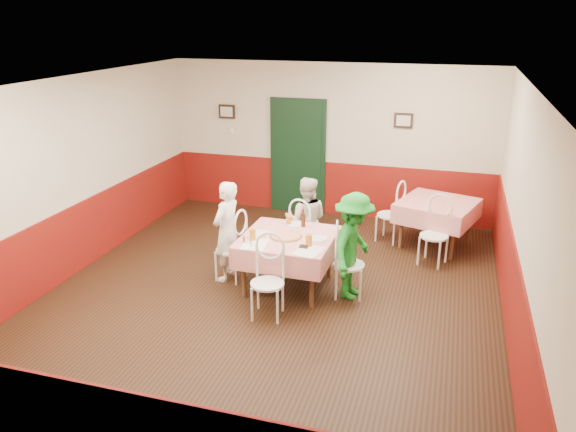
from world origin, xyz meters
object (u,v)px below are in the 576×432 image
(second_table, at_px, (436,224))
(chair_second_b, at_px, (434,236))
(chair_far, at_px, (305,235))
(glass_a, at_px, (253,235))
(chair_left, at_px, (231,250))
(chair_second_a, at_px, (390,215))
(main_table, at_px, (288,262))
(chair_right, at_px, (349,265))
(diner_left, at_px, (227,231))
(diner_right, at_px, (353,246))
(glass_b, at_px, (309,240))
(pizza, at_px, (286,236))
(beer_bottle, at_px, (303,219))
(glass_c, at_px, (289,220))
(wallet, at_px, (304,247))
(diner_far, at_px, (306,220))
(chair_near, at_px, (267,284))

(second_table, relative_size, chair_second_b, 1.24)
(chair_far, distance_m, glass_a, 1.26)
(chair_left, relative_size, chair_second_a, 1.00)
(main_table, xyz_separation_m, second_table, (1.88, 2.11, 0.00))
(chair_second_a, relative_size, chair_second_b, 1.00)
(chair_right, relative_size, diner_left, 0.62)
(chair_second_a, relative_size, diner_left, 0.62)
(main_table, bearing_deg, diner_right, -0.96)
(chair_far, distance_m, glass_b, 1.21)
(glass_a, bearing_deg, chair_left, 146.98)
(chair_right, distance_m, glass_b, 0.67)
(chair_far, bearing_deg, pizza, 101.74)
(main_table, height_order, glass_b, glass_b)
(beer_bottle, distance_m, diner_right, 0.92)
(chair_left, distance_m, chair_far, 1.20)
(glass_c, height_order, wallet, glass_c)
(chair_right, distance_m, chair_second_a, 2.15)
(chair_second_b, relative_size, diner_right, 0.62)
(beer_bottle, height_order, diner_far, diner_far)
(chair_far, distance_m, chair_second_a, 1.69)
(chair_left, distance_m, beer_bottle, 1.12)
(glass_b, height_order, wallet, glass_b)
(glass_b, bearing_deg, glass_c, 125.10)
(pizza, height_order, diner_far, diner_far)
(main_table, bearing_deg, chair_far, 89.04)
(chair_left, height_order, wallet, chair_left)
(chair_right, height_order, chair_near, same)
(glass_a, distance_m, wallet, 0.72)
(chair_second_b, relative_size, glass_a, 5.96)
(chair_second_a, relative_size, diner_far, 0.67)
(chair_second_a, distance_m, diner_far, 1.66)
(second_table, distance_m, wallet, 2.92)
(chair_near, bearing_deg, wallet, 53.72)
(chair_second_b, height_order, glass_b, glass_b)
(chair_right, bearing_deg, glass_b, 105.47)
(glass_c, bearing_deg, glass_a, -113.05)
(diner_left, bearing_deg, second_table, 140.12)
(chair_near, bearing_deg, glass_c, 88.88)
(second_table, xyz_separation_m, glass_a, (-2.29, -2.38, 0.46))
(diner_right, bearing_deg, main_table, 98.14)
(main_table, relative_size, chair_near, 1.36)
(main_table, bearing_deg, chair_right, -0.96)
(main_table, relative_size, wallet, 11.09)
(chair_second_b, bearing_deg, diner_far, -148.68)
(chair_second_a, height_order, beer_bottle, beer_bottle)
(diner_far, bearing_deg, glass_b, 95.85)
(second_table, xyz_separation_m, glass_b, (-1.53, -2.36, 0.46))
(chair_left, xyz_separation_m, chair_right, (1.70, -0.03, 0.00))
(chair_second_b, distance_m, glass_a, 2.84)
(diner_left, relative_size, diner_right, 1.00)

